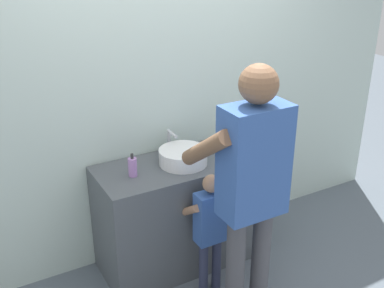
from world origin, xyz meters
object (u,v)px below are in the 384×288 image
(child_toddler, at_px, (210,224))
(adult_parent, at_px, (251,177))
(toothbrush_cup, at_px, (220,146))
(soap_bottle, at_px, (133,167))

(child_toddler, bearing_deg, adult_parent, -73.46)
(toothbrush_cup, xyz_separation_m, child_toddler, (-0.33, -0.42, -0.34))
(toothbrush_cup, relative_size, adult_parent, 0.12)
(toothbrush_cup, distance_m, soap_bottle, 0.72)
(soap_bottle, height_order, child_toddler, soap_bottle)
(soap_bottle, distance_m, child_toddler, 0.65)
(toothbrush_cup, xyz_separation_m, adult_parent, (-0.24, -0.73, 0.14))
(toothbrush_cup, height_order, soap_bottle, toothbrush_cup)
(soap_bottle, distance_m, adult_parent, 0.85)
(child_toddler, bearing_deg, toothbrush_cup, 51.64)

